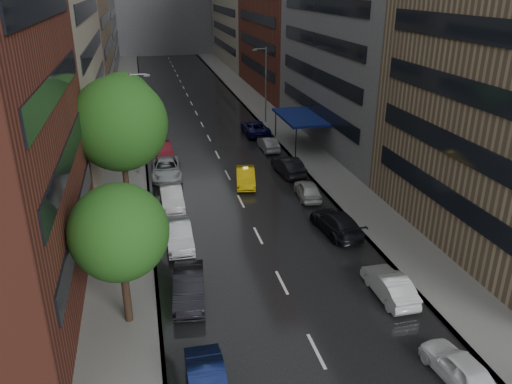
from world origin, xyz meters
The scene contains 12 objects.
road centered at (0.00, 50.00, 0.01)m, with size 14.00×140.00×0.01m, color black.
sidewalk_left centered at (-9.00, 50.00, 0.07)m, with size 4.00×140.00×0.15m, color gray.
sidewalk_right centered at (9.00, 50.00, 0.07)m, with size 4.00×140.00×0.15m, color gray.
tree_near centered at (-8.60, 8.24, 5.16)m, with size 4.74×4.74×7.55m.
tree_mid centered at (-8.60, 20.84, 7.15)m, with size 6.55×6.55×10.44m.
tree_far centered at (-8.60, 33.10, 5.98)m, with size 5.48×5.48×8.74m.
taxi centered at (1.11, 25.37, 0.73)m, with size 1.55×4.46×1.47m, color #DEB30B.
parked_cars_left centered at (-5.40, 20.61, 0.78)m, with size 2.81×36.59×1.59m.
parked_cars_right centered at (5.40, 23.54, 0.75)m, with size 2.65×44.44×1.60m.
street_lamp_left centered at (-7.72, 30.00, 4.89)m, with size 1.74×0.22×9.00m.
street_lamp_right centered at (7.72, 45.00, 4.89)m, with size 1.74×0.22×9.00m.
awning centered at (8.98, 35.00, 3.13)m, with size 4.00×8.00×3.12m.
Camera 1 is at (-7.03, -13.67, 16.05)m, focal length 35.00 mm.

